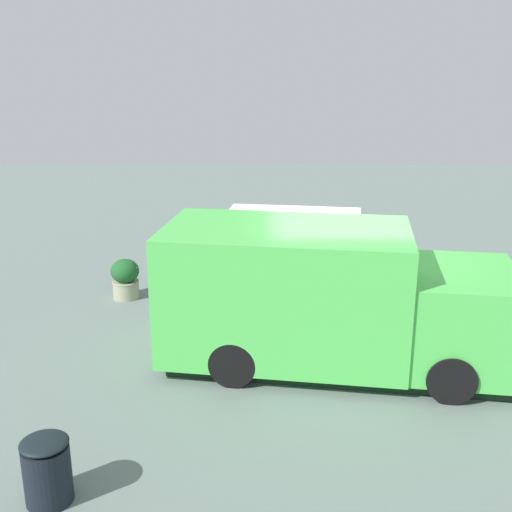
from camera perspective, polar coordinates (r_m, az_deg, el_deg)
name	(u,v)px	position (r m, az deg, el deg)	size (l,w,h in m)	color
ground_plane	(339,344)	(11.46, 7.48, -7.89)	(40.00, 40.00, 0.00)	slate
food_truck	(326,301)	(10.37, 6.30, -4.07)	(5.84, 3.47, 2.30)	#50CB50
person_customer	(306,257)	(15.06, 4.48, -0.11)	(0.56, 0.78, 0.88)	navy
planter_flowering_near	(226,271)	(14.02, -2.70, -1.40)	(0.43, 0.43, 0.69)	#A29684
planter_flowering_far	(125,278)	(13.61, -11.67, -1.96)	(0.59, 0.59, 0.85)	#9C9A7D
plaza_bench	(454,268)	(14.94, 17.39, -1.00)	(1.78, 0.87, 0.47)	brown
trash_bin	(47,469)	(7.94, -18.29, -17.76)	(0.55, 0.55, 0.82)	black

